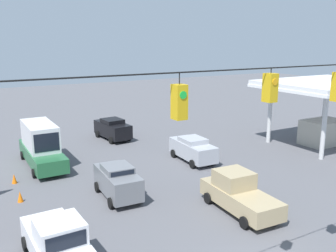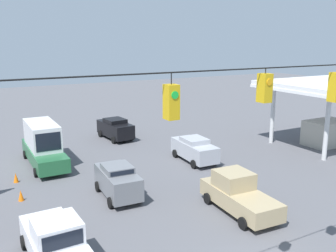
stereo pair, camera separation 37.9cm
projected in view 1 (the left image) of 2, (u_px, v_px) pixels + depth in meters
overhead_signal_span at (303, 145)px, 12.47m from camera, size 20.05×0.38×8.83m
box_truck_green_withflow_far at (41, 145)px, 27.71m from camera, size 2.35×7.20×3.16m
sedan_silver_oncoming_far at (193, 149)px, 28.75m from camera, size 2.15×4.60×1.85m
sedan_black_oncoming_deep at (113, 129)px, 35.12m from camera, size 2.36×4.55×1.94m
pickup_truck_white_parked_shoulder at (58, 242)px, 15.46m from camera, size 2.29×5.07×2.12m
sedan_grey_withflow_mid at (118, 181)px, 22.07m from camera, size 2.14×4.15×1.97m
pickup_truck_tan_crossing_near at (239, 194)px, 20.34m from camera, size 2.38×5.18×2.12m
traffic_cone_third at (36, 222)px, 18.55m from camera, size 0.33×0.33×0.65m
traffic_cone_fourth at (20, 196)px, 21.57m from camera, size 0.33×0.33×0.65m
traffic_cone_fifth at (14, 179)px, 24.35m from camera, size 0.33×0.33×0.65m
gas_station at (326, 99)px, 32.73m from camera, size 10.78×8.30×5.67m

